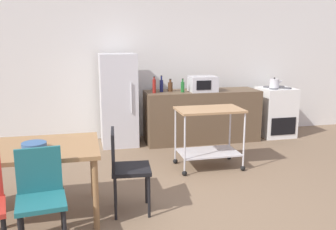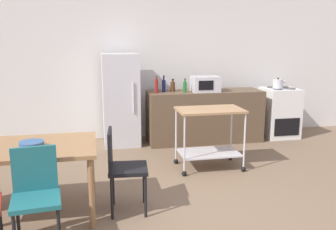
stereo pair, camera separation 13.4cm
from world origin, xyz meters
name	(u,v)px [view 1 (the left image)]	position (x,y,z in m)	size (l,w,h in m)	color
ground_plane	(197,211)	(0.00, 0.00, 0.00)	(12.00, 12.00, 0.00)	brown
back_wall	(145,58)	(0.00, 3.20, 1.45)	(8.40, 0.12, 2.90)	silver
kitchen_counter	(202,116)	(0.90, 2.60, 0.45)	(2.00, 0.64, 0.90)	brown
dining_table	(22,155)	(-1.75, 0.25, 0.67)	(1.50, 0.90, 0.75)	olive
chair_teal	(41,194)	(-1.52, -0.39, 0.52)	(0.44, 0.44, 0.89)	#1E666B
chair_black	(125,165)	(-0.74, 0.16, 0.52)	(0.43, 0.43, 0.89)	black
stove_oven	(276,112)	(2.35, 2.62, 0.45)	(0.60, 0.61, 0.92)	white
refrigerator	(118,100)	(-0.55, 2.70, 0.78)	(0.60, 0.63, 1.55)	silver
kitchen_cart	(209,128)	(0.56, 1.26, 0.57)	(0.91, 0.57, 0.85)	#A37A51
bottle_sesame_oil	(154,86)	(0.03, 2.51, 1.02)	(0.06, 0.06, 0.28)	maroon
bottle_hot_sauce	(161,85)	(0.18, 2.63, 1.01)	(0.06, 0.06, 0.28)	navy
bottle_olive_oil	(170,86)	(0.34, 2.64, 0.99)	(0.08, 0.08, 0.22)	#4C2D19
bottle_soy_sauce	(183,87)	(0.52, 2.50, 0.99)	(0.06, 0.06, 0.23)	#1E6628
microwave	(203,84)	(0.88, 2.51, 1.03)	(0.46, 0.35, 0.26)	silver
fruit_bowl	(34,146)	(-1.62, 0.18, 0.78)	(0.24, 0.24, 0.06)	#33598C
kettle	(274,83)	(2.23, 2.52, 1.00)	(0.24, 0.17, 0.19)	silver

